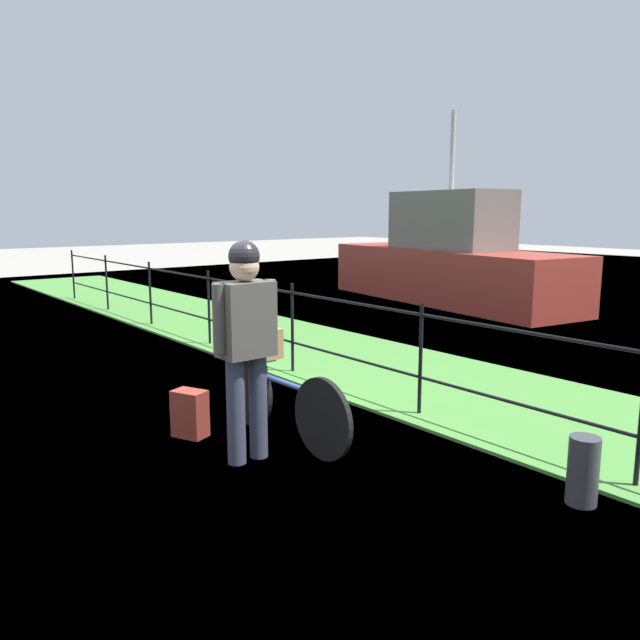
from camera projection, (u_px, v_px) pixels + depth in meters
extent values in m
plane|color=gray|center=(141.00, 441.00, 5.21)|extent=(60.00, 60.00, 0.00)
cube|color=#478438|center=(409.00, 376.00, 7.19)|extent=(27.00, 2.40, 0.03)
cylinder|color=black|center=(73.00, 275.00, 13.45)|extent=(0.04, 0.04, 1.07)
cylinder|color=black|center=(107.00, 283.00, 11.91)|extent=(0.04, 0.04, 1.07)
cylinder|color=black|center=(150.00, 294.00, 10.37)|extent=(0.04, 0.04, 1.07)
cylinder|color=black|center=(209.00, 308.00, 8.83)|extent=(0.04, 0.04, 1.07)
cylinder|color=black|center=(292.00, 329.00, 7.30)|extent=(0.04, 0.04, 1.07)
cylinder|color=black|center=(420.00, 360.00, 5.76)|extent=(0.04, 0.04, 1.07)
cylinder|color=black|center=(349.00, 358.00, 6.55)|extent=(18.00, 0.03, 0.03)
cylinder|color=black|center=(349.00, 302.00, 6.45)|extent=(18.00, 0.03, 0.03)
cylinder|color=black|center=(323.00, 419.00, 4.78)|extent=(0.65, 0.05, 0.65)
cylinder|color=black|center=(250.00, 390.00, 5.55)|extent=(0.65, 0.05, 0.65)
cylinder|color=#3D569E|center=(283.00, 382.00, 5.13)|extent=(0.79, 0.05, 0.04)
cube|color=black|center=(257.00, 368.00, 5.42)|extent=(0.20, 0.09, 0.06)
cube|color=slate|center=(257.00, 358.00, 5.40)|extent=(0.36, 0.16, 0.02)
cube|color=#A87F51|center=(256.00, 342.00, 5.38)|extent=(0.40, 0.30, 0.26)
ellipsoid|color=tan|center=(256.00, 320.00, 5.35)|extent=(0.28, 0.14, 0.13)
sphere|color=tan|center=(264.00, 315.00, 5.25)|extent=(0.11, 0.11, 0.11)
cylinder|color=#383D51|center=(258.00, 406.00, 4.81)|extent=(0.14, 0.14, 0.82)
cylinder|color=#383D51|center=(236.00, 411.00, 4.69)|extent=(0.14, 0.14, 0.82)
cube|color=#4C4742|center=(245.00, 319.00, 4.63)|extent=(0.27, 0.40, 0.56)
cylinder|color=#4C4742|center=(270.00, 312.00, 4.77)|extent=(0.10, 0.10, 0.50)
cylinder|color=#4C4742|center=(219.00, 319.00, 4.49)|extent=(0.10, 0.10, 0.50)
sphere|color=tan|center=(244.00, 267.00, 4.57)|extent=(0.22, 0.22, 0.22)
sphere|color=black|center=(244.00, 256.00, 4.55)|extent=(0.23, 0.23, 0.23)
cube|color=maroon|center=(190.00, 414.00, 5.29)|extent=(0.33, 0.28, 0.40)
cylinder|color=#38383D|center=(583.00, 471.00, 4.06)|extent=(0.20, 0.20, 0.46)
cube|color=#9E3328|center=(448.00, 276.00, 13.12)|extent=(6.20, 2.59, 1.11)
cube|color=slate|center=(450.00, 220.00, 12.93)|extent=(2.80, 1.58, 1.19)
cylinder|color=#B2B2B2|center=(453.00, 151.00, 12.69)|extent=(0.10, 0.10, 1.60)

